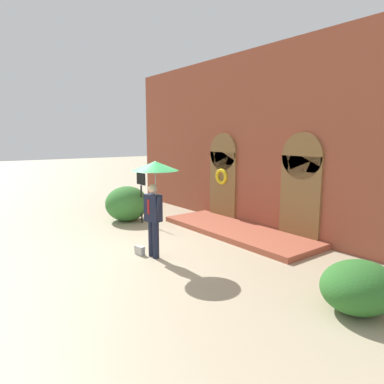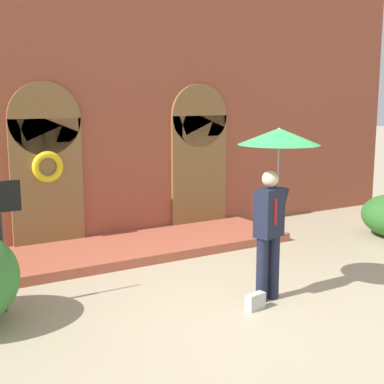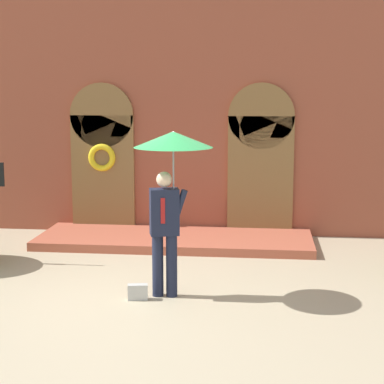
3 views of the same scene
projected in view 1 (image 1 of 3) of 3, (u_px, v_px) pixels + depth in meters
The scene contains 7 objects.
ground_plane at pixel (150, 253), 8.66m from camera, with size 80.00×80.00×0.00m, color tan.
building_facade at pixel (263, 145), 10.71m from camera, with size 14.00×2.30×5.60m.
person_with_umbrella at pixel (155, 180), 8.03m from camera, with size 1.10×1.10×2.36m.
handbag at pixel (140, 250), 8.55m from camera, with size 0.28×0.12×0.22m, color #B7B7B2.
sign_post at pixel (141, 189), 11.61m from camera, with size 0.56×0.06×1.72m.
shrub_left at pixel (127, 204), 11.99m from camera, with size 1.46×1.50×1.22m, color #387A33.
shrub_right at pixel (359, 287), 5.74m from camera, with size 1.19×1.41×0.86m, color #2D6B28.
Camera 1 is at (7.27, -4.15, 2.91)m, focal length 32.00 mm.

